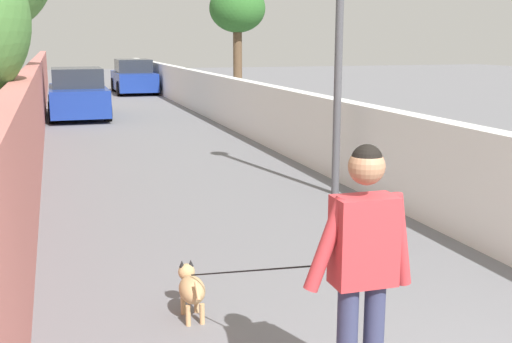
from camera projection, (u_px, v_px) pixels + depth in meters
name	position (u px, v px, depth m)	size (l,w,h in m)	color
ground_plane	(143.00, 134.00, 16.26)	(80.00, 80.00, 0.00)	slate
wall_left	(33.00, 111.00, 13.45)	(48.00, 0.30, 1.80)	#CC726B
fence_right	(261.00, 113.00, 15.01)	(48.00, 0.30, 1.37)	white
tree_right_mid	(237.00, 11.00, 21.43)	(1.91, 1.91, 4.26)	brown
person_skateboarder	(363.00, 259.00, 3.80)	(0.23, 0.71, 1.69)	#333859
dog	(192.00, 288.00, 5.43)	(2.10, 0.81, 1.06)	tan
car_near	(78.00, 95.00, 19.72)	(4.13, 1.80, 1.54)	navy
car_far	(134.00, 77.00, 28.98)	(4.25, 1.80, 1.54)	navy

